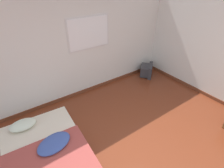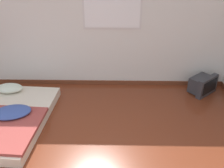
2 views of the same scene
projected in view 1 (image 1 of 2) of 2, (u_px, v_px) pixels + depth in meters
name	position (u px, v px, depth m)	size (l,w,h in m)	color
wall_back	(68.00, 51.00, 4.14)	(8.34, 0.08, 2.60)	silver
mattress_bed	(45.00, 151.00, 3.18)	(1.53, 2.05, 0.30)	beige
crt_tv	(147.00, 70.00, 5.68)	(0.63, 0.61, 0.39)	#333338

